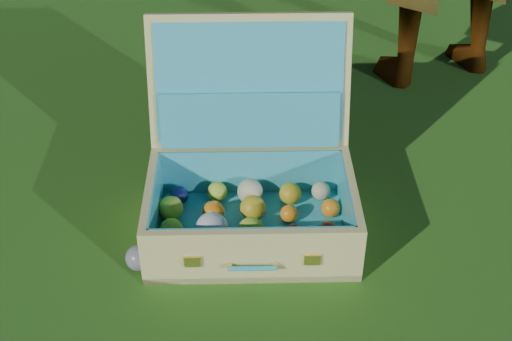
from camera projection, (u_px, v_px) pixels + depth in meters
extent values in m
plane|color=#215114|center=(324.00, 263.00, 1.78)|extent=(60.00, 60.00, 0.00)
sphere|color=#3A5A96|center=(139.00, 258.00, 1.75)|extent=(0.07, 0.07, 0.07)
cube|color=#D6C773|center=(251.00, 232.00, 1.86)|extent=(0.59, 0.45, 0.02)
cube|color=#D6C773|center=(252.00, 257.00, 1.68)|extent=(0.52, 0.12, 0.16)
cube|color=#D6C773|center=(250.00, 173.00, 1.95)|extent=(0.52, 0.12, 0.16)
cube|color=#D6C773|center=(151.00, 213.00, 1.81)|extent=(0.08, 0.31, 0.16)
cube|color=#D6C773|center=(351.00, 210.00, 1.82)|extent=(0.08, 0.31, 0.16)
cube|color=teal|center=(251.00, 229.00, 1.85)|extent=(0.54, 0.40, 0.01)
cube|color=teal|center=(252.00, 250.00, 1.69)|extent=(0.48, 0.10, 0.14)
cube|color=teal|center=(250.00, 173.00, 1.94)|extent=(0.48, 0.10, 0.14)
cube|color=teal|center=(156.00, 210.00, 1.81)|extent=(0.07, 0.31, 0.14)
cube|color=teal|center=(346.00, 207.00, 1.82)|extent=(0.07, 0.31, 0.14)
cube|color=#D6C773|center=(249.00, 81.00, 1.87)|extent=(0.54, 0.23, 0.35)
cube|color=teal|center=(249.00, 83.00, 1.85)|extent=(0.50, 0.19, 0.30)
cube|color=teal|center=(250.00, 120.00, 1.87)|extent=(0.47, 0.15, 0.15)
cube|color=#F2C659|center=(192.00, 262.00, 1.67)|extent=(0.04, 0.01, 0.03)
cube|color=#F2C659|center=(312.00, 260.00, 1.68)|extent=(0.04, 0.01, 0.03)
cylinder|color=teal|center=(253.00, 268.00, 1.67)|extent=(0.11, 0.03, 0.01)
cube|color=#F2C659|center=(230.00, 267.00, 1.68)|extent=(0.01, 0.02, 0.01)
cube|color=#F2C659|center=(275.00, 266.00, 1.68)|extent=(0.01, 0.02, 0.01)
sphere|color=#0F184C|center=(169.00, 252.00, 1.73)|extent=(0.06, 0.06, 0.06)
sphere|color=silver|center=(214.00, 249.00, 1.74)|extent=(0.07, 0.07, 0.07)
sphere|color=#B8D233|center=(256.00, 247.00, 1.74)|extent=(0.06, 0.06, 0.06)
sphere|color=silver|center=(297.00, 248.00, 1.75)|extent=(0.05, 0.05, 0.05)
sphere|color=#B8D233|center=(330.00, 248.00, 1.75)|extent=(0.06, 0.06, 0.06)
sphere|color=#B8D233|center=(171.00, 230.00, 1.80)|extent=(0.06, 0.06, 0.06)
sphere|color=silver|center=(212.00, 228.00, 1.78)|extent=(0.08, 0.08, 0.08)
sphere|color=#B8D233|center=(251.00, 230.00, 1.79)|extent=(0.07, 0.07, 0.07)
sphere|color=red|center=(294.00, 231.00, 1.81)|extent=(0.04, 0.04, 0.04)
sphere|color=red|center=(328.00, 229.00, 1.81)|extent=(0.04, 0.04, 0.04)
sphere|color=#B8D233|center=(171.00, 208.00, 1.86)|extent=(0.06, 0.06, 0.06)
sphere|color=orange|center=(213.00, 212.00, 1.86)|extent=(0.06, 0.06, 0.06)
sphere|color=gold|center=(253.00, 208.00, 1.86)|extent=(0.07, 0.07, 0.07)
sphere|color=orange|center=(289.00, 214.00, 1.86)|extent=(0.05, 0.05, 0.05)
sphere|color=orange|center=(331.00, 208.00, 1.88)|extent=(0.05, 0.05, 0.05)
sphere|color=#0F184C|center=(179.00, 195.00, 1.92)|extent=(0.05, 0.05, 0.05)
sphere|color=#B8D233|center=(217.00, 192.00, 1.93)|extent=(0.05, 0.05, 0.05)
sphere|color=beige|center=(250.00, 191.00, 1.92)|extent=(0.07, 0.07, 0.07)
sphere|color=gold|center=(290.00, 193.00, 1.92)|extent=(0.06, 0.06, 0.06)
sphere|color=beige|center=(321.00, 191.00, 1.93)|extent=(0.05, 0.05, 0.05)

